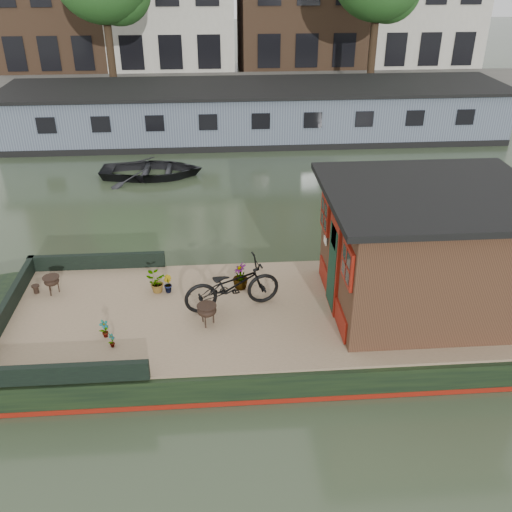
{
  "coord_description": "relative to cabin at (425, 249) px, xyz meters",
  "views": [
    {
      "loc": [
        -1.79,
        -9.44,
        6.96
      ],
      "look_at": [
        -1.05,
        0.5,
        1.58
      ],
      "focal_mm": 40.0,
      "sensor_mm": 36.0,
      "label": 1
    }
  ],
  "objects": [
    {
      "name": "potted_plant_b",
      "position": [
        -5.05,
        0.8,
        -1.04
      ],
      "size": [
        0.24,
        0.26,
        0.37
      ],
      "primitive_type": "imported",
      "rotation": [
        0.0,
        0.0,
        2.09
      ],
      "color": "brown",
      "rests_on": "houseboat_deck"
    },
    {
      "name": "quay",
      "position": [
        -2.19,
        20.5,
        -1.43
      ],
      "size": [
        60.0,
        6.0,
        0.9
      ],
      "primitive_type": "cube",
      "color": "#47443F",
      "rests_on": "ground"
    },
    {
      "name": "potted_plant_d",
      "position": [
        -3.53,
        0.84,
        -0.94
      ],
      "size": [
        0.36,
        0.36,
        0.58
      ],
      "primitive_type": "imported",
      "rotation": [
        0.0,
        0.0,
        4.84
      ],
      "color": "#9A592A",
      "rests_on": "houseboat_deck"
    },
    {
      "name": "brazier_rear",
      "position": [
        -7.43,
        0.92,
        -1.03
      ],
      "size": [
        0.46,
        0.46,
        0.39
      ],
      "primitive_type": null,
      "rotation": [
        0.0,
        0.0,
        0.32
      ],
      "color": "black",
      "rests_on": "houseboat_deck"
    },
    {
      "name": "far_houseboat",
      "position": [
        -2.19,
        14.0,
        -0.91
      ],
      "size": [
        20.4,
        4.4,
        2.11
      ],
      "color": "slate",
      "rests_on": "ground"
    },
    {
      "name": "cabin",
      "position": [
        0.0,
        0.0,
        0.0
      ],
      "size": [
        4.0,
        3.5,
        2.42
      ],
      "color": "#331D13",
      "rests_on": "houseboat_deck"
    },
    {
      "name": "bicycle",
      "position": [
        -3.73,
        0.13,
        -0.72
      ],
      "size": [
        2.02,
        1.09,
        1.01
      ],
      "primitive_type": "imported",
      "rotation": [
        0.0,
        0.0,
        1.8
      ],
      "color": "black",
      "rests_on": "houseboat_deck"
    },
    {
      "name": "brazier_front",
      "position": [
        -4.23,
        -0.44,
        -1.01
      ],
      "size": [
        0.5,
        0.5,
        0.43
      ],
      "primitive_type": null,
      "rotation": [
        0.0,
        0.0,
        -0.33
      ],
      "color": "black",
      "rests_on": "houseboat_deck"
    },
    {
      "name": "ground",
      "position": [
        -2.19,
        0.0,
        -1.88
      ],
      "size": [
        120.0,
        120.0,
        0.0
      ],
      "primitive_type": "plane",
      "color": "#283220",
      "rests_on": "ground"
    },
    {
      "name": "bollard_port",
      "position": [
        -7.79,
        0.95,
        -1.14
      ],
      "size": [
        0.16,
        0.16,
        0.18
      ],
      "primitive_type": "cylinder",
      "color": "black",
      "rests_on": "houseboat_deck"
    },
    {
      "name": "potted_plant_c",
      "position": [
        -5.29,
        0.81,
        -1.01
      ],
      "size": [
        0.41,
        0.36,
        0.44
      ],
      "primitive_type": "imported",
      "rotation": [
        0.0,
        0.0,
        3.11
      ],
      "color": "#A65F30",
      "rests_on": "houseboat_deck"
    },
    {
      "name": "dinghy",
      "position": [
        -6.17,
        9.53,
        -1.52
      ],
      "size": [
        3.58,
        2.62,
        0.72
      ],
      "primitive_type": "imported",
      "rotation": [
        0.0,
        0.0,
        1.53
      ],
      "color": "black",
      "rests_on": "ground"
    },
    {
      "name": "bow_bulwark",
      "position": [
        -7.25,
        0.0,
        -1.05
      ],
      "size": [
        3.0,
        4.0,
        0.35
      ],
      "color": "black",
      "rests_on": "houseboat_deck"
    },
    {
      "name": "houseboat_hull",
      "position": [
        -3.52,
        0.0,
        -1.6
      ],
      "size": [
        14.01,
        4.02,
        0.6
      ],
      "color": "black",
      "rests_on": "ground"
    },
    {
      "name": "potted_plant_a",
      "position": [
        -6.11,
        -0.71,
        -1.05
      ],
      "size": [
        0.22,
        0.23,
        0.36
      ],
      "primitive_type": "imported",
      "rotation": [
        0.0,
        0.0,
        0.88
      ],
      "color": "maroon",
      "rests_on": "houseboat_deck"
    },
    {
      "name": "potted_plant_e",
      "position": [
        -5.94,
        -1.02,
        -1.08
      ],
      "size": [
        0.13,
        0.17,
        0.29
      ],
      "primitive_type": "imported",
      "rotation": [
        0.0,
        0.0,
        1.4
      ],
      "color": "brown",
      "rests_on": "houseboat_deck"
    },
    {
      "name": "houseboat_deck",
      "position": [
        -2.19,
        0.0,
        -1.25
      ],
      "size": [
        11.8,
        3.8,
        0.05
      ],
      "primitive_type": "cube",
      "color": "#8F7558",
      "rests_on": "houseboat_hull"
    }
  ]
}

